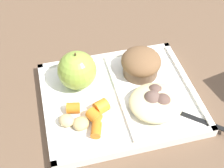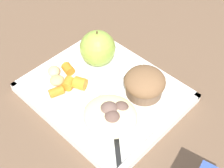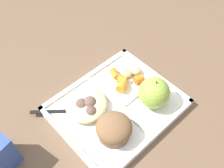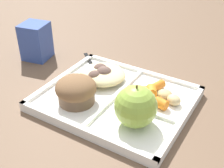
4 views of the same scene
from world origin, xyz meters
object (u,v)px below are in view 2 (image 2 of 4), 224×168
at_px(lunch_tray, 104,93).
at_px(bran_muffin, 145,84).
at_px(green_apple, 98,48).
at_px(plastic_fork, 117,143).

height_order(lunch_tray, bran_muffin, bran_muffin).
xyz_separation_m(lunch_tray, green_apple, (-0.08, 0.06, 0.05)).
bearing_deg(green_apple, plastic_fork, -35.42).
relative_size(lunch_tray, green_apple, 3.58).
bearing_deg(lunch_tray, green_apple, 143.42).
xyz_separation_m(green_apple, plastic_fork, (0.19, -0.13, -0.04)).
bearing_deg(bran_muffin, plastic_fork, -70.86).
bearing_deg(bran_muffin, lunch_tray, -138.27).
xyz_separation_m(bran_muffin, plastic_fork, (0.05, -0.13, -0.03)).
bearing_deg(plastic_fork, green_apple, 144.58).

